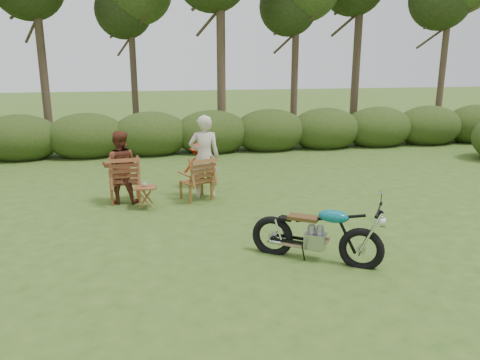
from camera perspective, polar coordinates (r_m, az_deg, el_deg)
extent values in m
plane|color=#2F4E1A|center=(7.35, 6.51, -9.95)|extent=(80.00, 80.00, 0.00)
cylinder|color=#3D3021|center=(17.78, -23.17, 15.30)|extent=(0.28, 0.28, 7.20)
cylinder|color=#3D3021|center=(18.55, -12.95, 14.61)|extent=(0.24, 0.24, 6.30)
sphere|color=#253B16|center=(18.67, -13.31, 20.62)|extent=(2.52, 2.52, 2.52)
cylinder|color=#3D3021|center=(16.57, -2.35, 17.32)|extent=(0.30, 0.30, 7.65)
cylinder|color=#3D3021|center=(18.33, 6.74, 15.15)|extent=(0.26, 0.26, 6.48)
cylinder|color=#3D3021|center=(20.47, 14.19, 16.78)|extent=(0.32, 0.32, 7.92)
cylinder|color=#3D3021|center=(19.77, 23.69, 14.54)|extent=(0.24, 0.24, 6.84)
ellipsoid|color=#213312|center=(16.02, -25.31, 4.56)|extent=(2.52, 1.68, 1.51)
ellipsoid|color=#213312|center=(15.65, -18.18, 5.03)|extent=(2.52, 1.68, 1.51)
ellipsoid|color=#213312|center=(15.54, -10.82, 5.44)|extent=(2.52, 1.68, 1.51)
ellipsoid|color=#213312|center=(15.68, -3.47, 5.75)|extent=(2.52, 1.68, 1.51)
ellipsoid|color=#213312|center=(16.07, 3.65, 5.96)|extent=(2.52, 1.68, 1.51)
ellipsoid|color=#213312|center=(16.69, 10.34, 6.08)|extent=(2.52, 1.68, 1.51)
ellipsoid|color=#213312|center=(17.52, 16.47, 6.12)|extent=(2.52, 1.68, 1.51)
ellipsoid|color=#213312|center=(18.53, 21.99, 6.09)|extent=(2.52, 1.68, 1.51)
ellipsoid|color=#213312|center=(19.70, 26.90, 6.02)|extent=(2.52, 1.68, 1.51)
imported|color=#C2B4A0|center=(9.87, -11.56, -0.52)|extent=(0.14, 0.14, 0.09)
imported|color=beige|center=(10.61, -4.27, -2.09)|extent=(0.70, 0.48, 1.86)
imported|color=#612B1B|center=(10.52, -14.16, -2.65)|extent=(0.83, 0.68, 1.57)
imported|color=red|center=(11.39, -5.00, -0.93)|extent=(0.72, 0.44, 1.09)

